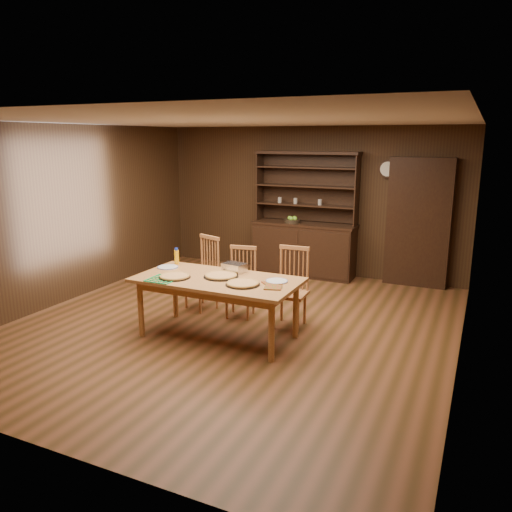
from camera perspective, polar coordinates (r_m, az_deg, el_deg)
The scene contains 20 objects.
floor at distance 6.62m, azimuth -2.64°, elevation -7.89°, with size 6.00×6.00×0.00m, color brown.
room_shell at distance 6.23m, azimuth -2.80°, elevation 5.77°, with size 6.00×6.00×6.00m.
china_hutch at distance 8.89m, azimuth 5.51°, elevation 1.60°, with size 1.84×0.52×2.17m.
doorway at distance 8.53m, azimuth 18.06°, elevation 3.61°, with size 1.00×0.18×2.10m, color black.
wall_clock at distance 8.57m, azimuth 14.83°, elevation 9.59°, with size 0.30×0.05×0.30m.
dining_table at distance 6.05m, azimuth -4.43°, elevation -3.25°, with size 1.98×0.99×0.75m.
chair_left at distance 7.17m, azimuth -5.85°, elevation -1.61°, with size 0.54×0.53×1.04m.
chair_center at distance 6.85m, azimuth -1.66°, elevation -2.67°, with size 0.45×0.43×0.96m.
chair_right at distance 6.50m, azimuth 4.09°, elevation -3.21°, with size 0.44×0.42×1.04m.
pizza_left at distance 6.11m, azimuth -9.27°, elevation -2.31°, with size 0.38×0.38×0.04m.
pizza_right at distance 5.74m, azimuth -1.53°, elevation -3.16°, with size 0.40×0.40×0.04m.
pizza_center at distance 6.07m, azimuth -4.02°, elevation -2.25°, with size 0.42×0.42×0.04m.
cooling_rack at distance 6.05m, azimuth -10.61°, elevation -2.60°, with size 0.32×0.32×0.01m, color #0DB158, non-canonical shape.
plate_left at distance 6.59m, azimuth -10.04°, elevation -1.25°, with size 0.27×0.27×0.02m.
plate_right at distance 5.87m, azimuth 2.38°, elevation -2.88°, with size 0.26×0.26×0.02m.
foil_dish at distance 6.29m, azimuth -2.48°, elevation -1.32°, with size 0.28×0.20×0.11m, color white.
juice_bottle at distance 6.72m, azimuth -9.06°, elevation -0.08°, with size 0.06×0.06×0.22m.
pot_holder_a at distance 5.63m, azimuth 1.96°, elevation -3.60°, with size 0.19×0.19×0.01m, color red.
pot_holder_b at distance 5.79m, azimuth 1.82°, elevation -3.12°, with size 0.19×0.19×0.01m, color red.
fruit_bowl at distance 8.83m, azimuth 4.18°, elevation 4.10°, with size 0.28×0.28×0.12m.
Camera 1 is at (2.86, -5.47, 2.40)m, focal length 35.00 mm.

